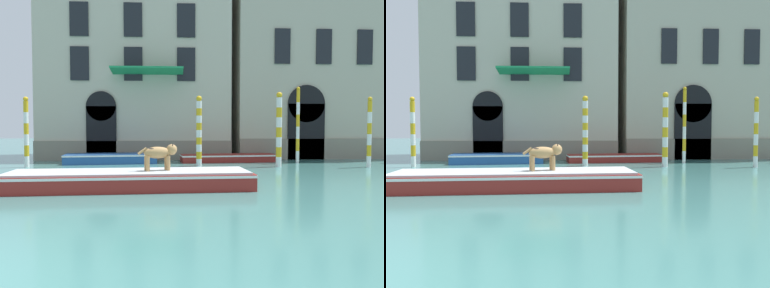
% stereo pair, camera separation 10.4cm
% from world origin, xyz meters
% --- Properties ---
extents(palazzo_left, '(11.70, 7.40, 13.77)m').
position_xyz_m(palazzo_left, '(1.22, 20.77, 6.87)').
color(palazzo_left, '#BCB29E').
rests_on(palazzo_left, ground_plane).
extents(palazzo_right, '(12.72, 6.13, 15.41)m').
position_xyz_m(palazzo_right, '(13.95, 20.77, 7.68)').
color(palazzo_right, '#B2A893').
rests_on(palazzo_right, ground_plane).
extents(boat_foreground, '(7.99, 2.46, 0.58)m').
position_xyz_m(boat_foreground, '(2.13, 7.47, 0.31)').
color(boat_foreground, maroon).
rests_on(boat_foreground, ground_plane).
extents(dog_on_deck, '(1.28, 0.62, 0.87)m').
position_xyz_m(dog_on_deck, '(3.10, 7.53, 1.15)').
color(dog_on_deck, tan).
rests_on(dog_on_deck, boat_foreground).
extents(boat_moored_near_palazzo, '(5.09, 2.32, 0.51)m').
position_xyz_m(boat_moored_near_palazzo, '(0.16, 16.03, 0.27)').
color(boat_moored_near_palazzo, '#234C8C').
rests_on(boat_moored_near_palazzo, ground_plane).
extents(boat_moored_far, '(5.53, 1.93, 0.43)m').
position_xyz_m(boat_moored_far, '(6.69, 16.52, 0.23)').
color(boat_moored_far, maroon).
rests_on(boat_moored_far, ground_plane).
extents(mooring_pole_0, '(0.19, 0.19, 4.17)m').
position_xyz_m(mooring_pole_0, '(10.39, 15.56, 2.10)').
color(mooring_pole_0, white).
rests_on(mooring_pole_0, ground_plane).
extents(mooring_pole_1, '(0.29, 0.29, 3.72)m').
position_xyz_m(mooring_pole_1, '(8.81, 13.72, 1.88)').
color(mooring_pole_1, white).
rests_on(mooring_pole_1, ground_plane).
extents(mooring_pole_3, '(0.24, 0.24, 3.47)m').
position_xyz_m(mooring_pole_3, '(-3.67, 14.18, 1.76)').
color(mooring_pole_3, white).
rests_on(mooring_pole_3, ground_plane).
extents(mooring_pole_4, '(0.22, 0.22, 3.47)m').
position_xyz_m(mooring_pole_4, '(13.22, 13.33, 1.75)').
color(mooring_pole_4, white).
rests_on(mooring_pole_4, ground_plane).
extents(mooring_pole_5, '(0.29, 0.29, 3.56)m').
position_xyz_m(mooring_pole_5, '(4.86, 14.29, 1.80)').
color(mooring_pole_5, white).
rests_on(mooring_pole_5, ground_plane).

